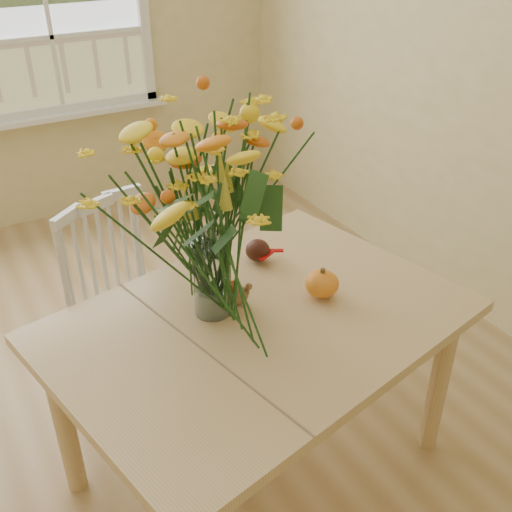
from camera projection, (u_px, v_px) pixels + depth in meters
floor at (103, 478)px, 2.23m from camera, size 4.00×4.50×0.01m
dining_table at (259, 339)px, 1.97m from camera, size 1.46×1.17×0.69m
windsor_chair at (122, 296)px, 2.39m from camera, size 0.51×0.50×0.87m
flower_vase at (208, 200)px, 1.75m from camera, size 0.56×0.56×0.67m
pumpkin at (322, 285)px, 2.01m from camera, size 0.12×0.12×0.09m
turkey_figurine at (239, 296)px, 1.96m from camera, size 0.09×0.07×0.10m
dark_gourd at (258, 251)px, 2.20m from camera, size 0.13×0.09×0.08m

